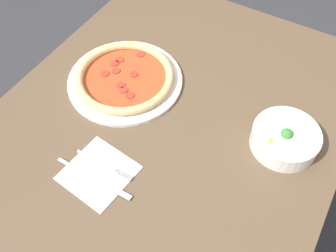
{
  "coord_description": "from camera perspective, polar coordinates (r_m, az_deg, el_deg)",
  "views": [
    {
      "loc": [
        0.56,
        0.33,
        1.59
      ],
      "look_at": [
        0.03,
        0.02,
        0.76
      ],
      "focal_mm": 40.0,
      "sensor_mm": 36.0,
      "label": 1
    }
  ],
  "objects": [
    {
      "name": "bowl",
      "position": [
        1.04,
        17.43,
        -1.71
      ],
      "size": [
        0.18,
        0.18,
        0.07
      ],
      "color": "white",
      "rests_on": "dining_table"
    },
    {
      "name": "fork",
      "position": [
        1.0,
        -9.82,
        -5.8
      ],
      "size": [
        0.02,
        0.17,
        0.0
      ],
      "rotation": [
        0.0,
        0.0,
        1.58
      ],
      "color": "silver",
      "rests_on": "napkin"
    },
    {
      "name": "knife",
      "position": [
        0.99,
        -11.74,
        -7.52
      ],
      "size": [
        0.02,
        0.23,
        0.01
      ],
      "rotation": [
        0.0,
        0.0,
        1.58
      ],
      "color": "silver",
      "rests_on": "napkin"
    },
    {
      "name": "pizza",
      "position": [
        1.16,
        -6.6,
        7.28
      ],
      "size": [
        0.35,
        0.35,
        0.04
      ],
      "color": "white",
      "rests_on": "dining_table"
    },
    {
      "name": "ground_plane",
      "position": [
        1.71,
        -0.1,
        -14.43
      ],
      "size": [
        8.0,
        8.0,
        0.0
      ],
      "primitive_type": "plane",
      "color": "#333338"
    },
    {
      "name": "dining_table",
      "position": [
        1.15,
        -0.15,
        -2.27
      ],
      "size": [
        1.22,
        0.95,
        0.74
      ],
      "color": "brown",
      "rests_on": "ground_plane"
    },
    {
      "name": "napkin",
      "position": [
        0.99,
        -10.53,
        -7.01
      ],
      "size": [
        0.18,
        0.18,
        0.0
      ],
      "color": "white",
      "rests_on": "dining_table"
    }
  ]
}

